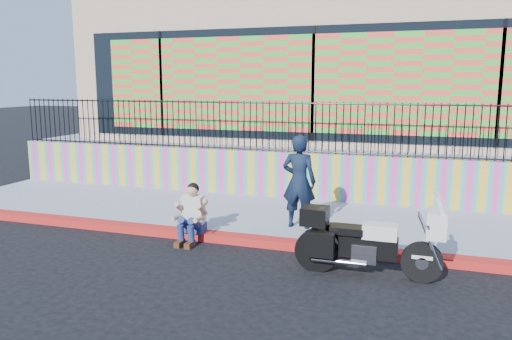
% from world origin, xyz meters
% --- Properties ---
extents(ground, '(90.00, 90.00, 0.00)m').
position_xyz_m(ground, '(0.00, 0.00, 0.00)').
color(ground, black).
rests_on(ground, ground).
extents(red_curb, '(16.00, 0.30, 0.15)m').
position_xyz_m(red_curb, '(0.00, 0.00, 0.07)').
color(red_curb, '#B00C27').
rests_on(red_curb, ground).
extents(sidewalk, '(16.00, 3.00, 0.15)m').
position_xyz_m(sidewalk, '(0.00, 1.65, 0.07)').
color(sidewalk, gray).
rests_on(sidewalk, ground).
extents(mural_wall, '(16.00, 0.20, 1.10)m').
position_xyz_m(mural_wall, '(0.00, 3.25, 0.70)').
color(mural_wall, '#DF3A9D').
rests_on(mural_wall, sidewalk).
extents(metal_fence, '(15.80, 0.04, 1.20)m').
position_xyz_m(metal_fence, '(0.00, 3.25, 1.85)').
color(metal_fence, black).
rests_on(metal_fence, mural_wall).
extents(elevated_platform, '(16.00, 10.00, 1.25)m').
position_xyz_m(elevated_platform, '(0.00, 8.35, 0.62)').
color(elevated_platform, gray).
rests_on(elevated_platform, ground).
extents(storefront_building, '(14.00, 8.06, 4.00)m').
position_xyz_m(storefront_building, '(0.00, 8.13, 3.25)').
color(storefront_building, tan).
rests_on(storefront_building, elevated_platform).
extents(police_motorcycle, '(2.15, 0.71, 1.34)m').
position_xyz_m(police_motorcycle, '(1.89, -0.84, 0.56)').
color(police_motorcycle, black).
rests_on(police_motorcycle, ground).
extents(police_officer, '(0.66, 0.45, 1.78)m').
position_xyz_m(police_officer, '(0.45, 0.86, 1.04)').
color(police_officer, black).
rests_on(police_officer, sidewalk).
extents(seated_man, '(0.54, 0.71, 1.06)m').
position_xyz_m(seated_man, '(-1.29, -0.24, 0.45)').
color(seated_man, navy).
rests_on(seated_man, ground).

